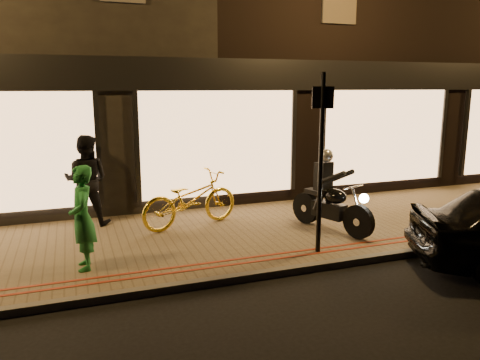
% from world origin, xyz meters
% --- Properties ---
extents(ground, '(90.00, 90.00, 0.00)m').
position_xyz_m(ground, '(0.00, 0.00, 0.00)').
color(ground, black).
rests_on(ground, ground).
extents(sidewalk, '(50.00, 4.00, 0.12)m').
position_xyz_m(sidewalk, '(0.00, 2.00, 0.06)').
color(sidewalk, brown).
rests_on(sidewalk, ground).
extents(kerb_stone, '(50.00, 0.14, 0.12)m').
position_xyz_m(kerb_stone, '(0.00, 0.05, 0.06)').
color(kerb_stone, '#59544C').
rests_on(kerb_stone, ground).
extents(red_kerb_lines, '(50.00, 0.26, 0.01)m').
position_xyz_m(red_kerb_lines, '(0.00, 0.55, 0.12)').
color(red_kerb_lines, maroon).
rests_on(red_kerb_lines, sidewalk).
extents(building_row, '(48.00, 10.11, 8.50)m').
position_xyz_m(building_row, '(-0.00, 8.99, 4.25)').
color(building_row, black).
rests_on(building_row, ground).
extents(motorcycle, '(0.85, 1.86, 1.59)m').
position_xyz_m(motorcycle, '(1.50, 1.55, 0.73)').
color(motorcycle, black).
rests_on(motorcycle, sidewalk).
extents(sign_post, '(0.34, 0.16, 3.00)m').
position_xyz_m(sign_post, '(0.68, 0.53, 1.80)').
color(sign_post, black).
rests_on(sign_post, sidewalk).
extents(bicycle_gold, '(2.23, 1.29, 1.11)m').
position_xyz_m(bicycle_gold, '(-1.00, 2.72, 0.67)').
color(bicycle_gold, yellow).
rests_on(bicycle_gold, sidewalk).
extents(person_green, '(0.41, 0.60, 1.62)m').
position_xyz_m(person_green, '(-3.08, 1.10, 0.93)').
color(person_green, '#1F7733').
rests_on(person_green, sidewalk).
extents(person_dark, '(1.06, 0.93, 1.83)m').
position_xyz_m(person_dark, '(-2.93, 3.56, 1.04)').
color(person_dark, black).
rests_on(person_dark, sidewalk).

